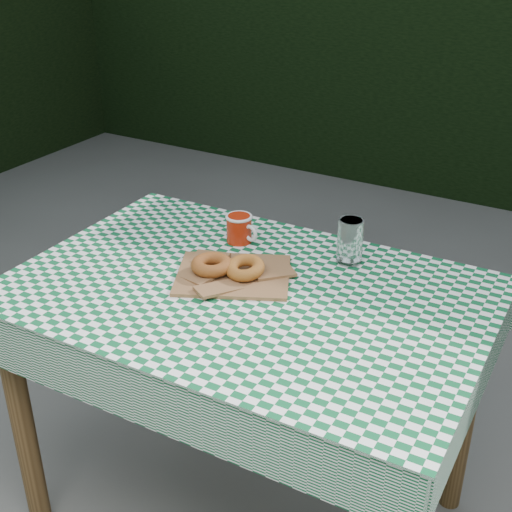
% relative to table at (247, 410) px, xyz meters
% --- Properties ---
extents(hedge_north, '(7.00, 0.70, 1.80)m').
position_rel_table_xyz_m(hedge_north, '(-0.01, 3.02, 0.53)').
color(hedge_north, black).
rests_on(hedge_north, ground).
extents(table, '(1.15, 0.78, 0.75)m').
position_rel_table_xyz_m(table, '(0.00, 0.00, 0.00)').
color(table, '#50351B').
rests_on(table, ground).
extents(tablecloth, '(1.17, 0.80, 0.01)m').
position_rel_table_xyz_m(tablecloth, '(0.00, 0.00, 0.38)').
color(tablecloth, '#0C522B').
rests_on(tablecloth, table).
extents(paper_bag, '(0.35, 0.32, 0.02)m').
position_rel_table_xyz_m(paper_bag, '(-0.06, 0.04, 0.39)').
color(paper_bag, olive).
rests_on(paper_bag, tablecloth).
extents(bagel_front, '(0.15, 0.15, 0.03)m').
position_rel_table_xyz_m(bagel_front, '(-0.11, 0.01, 0.41)').
color(bagel_front, '#92521E').
rests_on(bagel_front, paper_bag).
extents(bagel_back, '(0.12, 0.12, 0.03)m').
position_rel_table_xyz_m(bagel_back, '(-0.03, 0.04, 0.41)').
color(bagel_back, '#98631F').
rests_on(bagel_back, paper_bag).
extents(coffee_mug, '(0.17, 0.17, 0.08)m').
position_rel_table_xyz_m(coffee_mug, '(-0.15, 0.22, 0.42)').
color(coffee_mug, '#B0220B').
rests_on(coffee_mug, tablecloth).
extents(drinking_glass, '(0.08, 0.08, 0.12)m').
position_rel_table_xyz_m(drinking_glass, '(0.16, 0.26, 0.44)').
color(drinking_glass, white).
rests_on(drinking_glass, tablecloth).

